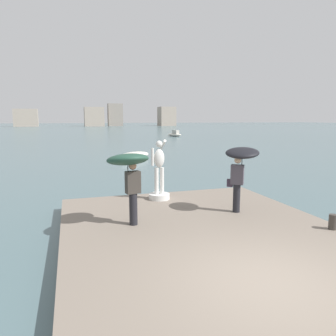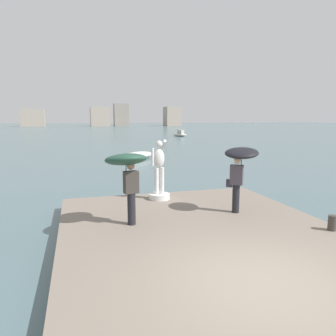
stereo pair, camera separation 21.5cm
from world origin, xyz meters
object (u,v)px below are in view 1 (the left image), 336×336
mooring_bollard (333,222)px  boat_mid (175,134)px  statue_white_figure (159,178)px  boat_near (134,156)px  onlooker_right (241,162)px  onlooker_left (129,166)px

mooring_bollard → boat_mid: 51.24m
statue_white_figure → boat_near: 14.76m
onlooker_right → mooring_bollard: size_ratio=5.17×
boat_near → onlooker_right: bearing=-90.1°
statue_white_figure → mooring_bollard: bearing=-51.7°
onlooker_left → boat_near: bearing=78.5°
mooring_bollard → statue_white_figure: bearing=128.3°
statue_white_figure → onlooker_left: size_ratio=1.05×
statue_white_figure → onlooker_right: size_ratio=1.04×
statue_white_figure → boat_mid: 47.99m
statue_white_figure → onlooker_left: (-1.53, -2.49, 0.85)m
statue_white_figure → boat_near: size_ratio=0.60×
onlooker_right → mooring_bollard: 2.96m
statue_white_figure → onlooker_right: (1.93, -2.29, 0.81)m
onlooker_left → boat_mid: onlooker_left is taller
statue_white_figure → boat_mid: statue_white_figure is taller
mooring_bollard → boat_near: (-1.53, 19.02, -0.30)m
boat_near → boat_mid: boat_mid is taller
onlooker_left → mooring_bollard: size_ratio=5.13×
onlooker_left → onlooker_right: 3.46m
onlooker_right → boat_near: (0.02, 16.89, -1.67)m
boat_near → boat_mid: 33.67m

